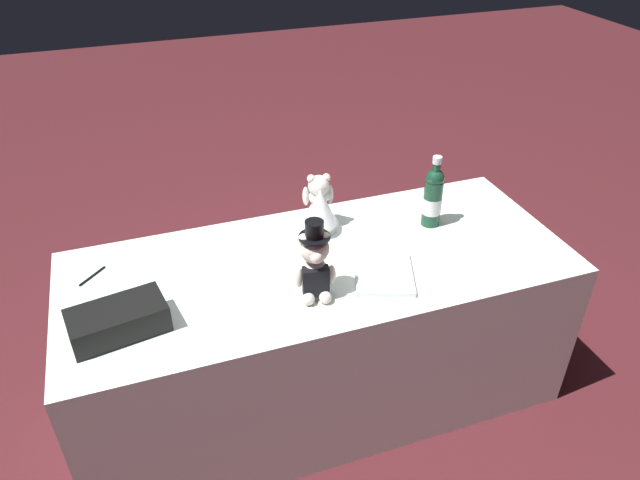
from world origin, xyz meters
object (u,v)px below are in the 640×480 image
(signing_pen, at_px, (93,275))
(guestbook, at_px, (384,274))
(champagne_bottle, at_px, (433,196))
(teddy_bear_bride, at_px, (319,206))
(gift_case_black, at_px, (118,320))
(teddy_bear_groom, at_px, (315,266))

(signing_pen, xyz_separation_m, guestbook, (1.01, -0.35, 0.01))
(champagne_bottle, relative_size, signing_pen, 3.07)
(teddy_bear_bride, xyz_separation_m, guestbook, (0.12, -0.39, -0.09))
(gift_case_black, distance_m, guestbook, 0.94)
(teddy_bear_bride, height_order, gift_case_black, teddy_bear_bride)
(signing_pen, bearing_deg, teddy_bear_bride, 2.49)
(teddy_bear_groom, bearing_deg, guestbook, 3.97)
(guestbook, bearing_deg, signing_pen, -178.84)
(champagne_bottle, distance_m, guestbook, 0.44)
(teddy_bear_groom, xyz_separation_m, guestbook, (0.27, 0.02, -0.12))
(signing_pen, bearing_deg, gift_case_black, -77.30)
(signing_pen, bearing_deg, guestbook, -19.11)
(gift_case_black, bearing_deg, guestbook, -0.61)
(champagne_bottle, distance_m, gift_case_black, 1.29)
(teddy_bear_bride, bearing_deg, gift_case_black, -155.15)
(signing_pen, distance_m, gift_case_black, 0.35)
(champagne_bottle, bearing_deg, teddy_bear_groom, -154.78)
(teddy_bear_groom, xyz_separation_m, teddy_bear_bride, (0.16, 0.41, -0.02))
(champagne_bottle, relative_size, gift_case_black, 0.94)
(teddy_bear_groom, distance_m, gift_case_black, 0.67)
(teddy_bear_bride, distance_m, champagne_bottle, 0.46)
(teddy_bear_bride, xyz_separation_m, champagne_bottle, (0.45, -0.12, 0.03))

